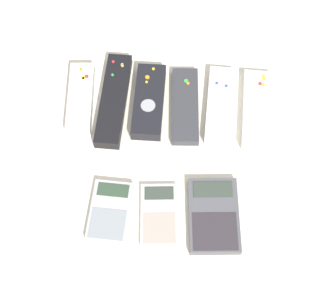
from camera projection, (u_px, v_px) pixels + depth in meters
name	position (u px, v px, depth m)	size (l,w,h in m)	color
ground_plane	(167.00, 167.00, 1.06)	(3.00, 3.00, 0.00)	beige
remote_0	(81.00, 99.00, 1.12)	(0.06, 0.16, 0.03)	white
remote_1	(114.00, 100.00, 1.12)	(0.06, 0.21, 0.03)	black
remote_2	(149.00, 101.00, 1.12)	(0.06, 0.17, 0.03)	black
remote_3	(185.00, 106.00, 1.12)	(0.06, 0.17, 0.02)	#333338
remote_4	(220.00, 105.00, 1.12)	(0.06, 0.17, 0.02)	white
remote_5	(258.00, 109.00, 1.11)	(0.07, 0.18, 0.02)	white
calculator_0	(110.00, 212.00, 1.01)	(0.08, 0.12, 0.02)	#B2B2B7
calculator_1	(159.00, 215.00, 1.01)	(0.07, 0.12, 0.01)	silver
calculator_2	(214.00, 215.00, 1.01)	(0.10, 0.15, 0.02)	#4C4C51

